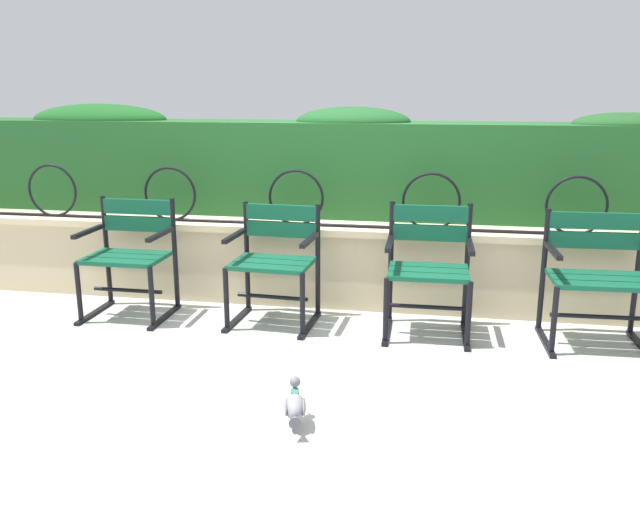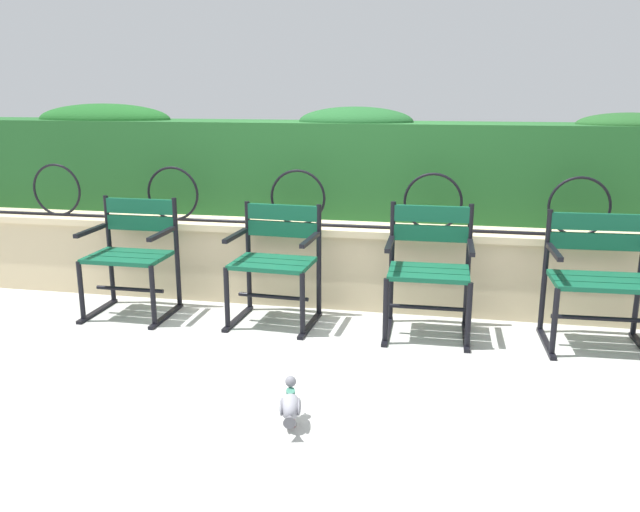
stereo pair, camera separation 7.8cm
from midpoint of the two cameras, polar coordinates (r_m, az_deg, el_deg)
The scene contains 9 objects.
ground_plane at distance 4.32m, azimuth -0.78°, elevation -7.44°, with size 60.00×60.00×0.00m, color #ADADA8.
stone_wall at distance 4.98m, azimuth 0.99°, elevation -0.68°, with size 8.09×0.41×0.61m.
iron_arch_fence at distance 4.85m, azimuth -2.05°, elevation 4.74°, with size 7.53×0.02×0.42m.
hedge_row at distance 5.31m, azimuth 1.26°, elevation 8.01°, with size 7.93×0.57×0.87m.
park_chair_leftmost at distance 4.91m, azimuth -16.67°, elevation 0.26°, with size 0.59×0.52×0.84m.
park_chair_centre_left at distance 4.57m, azimuth -4.42°, elevation -0.26°, with size 0.60×0.55×0.82m.
park_chair_centre_right at distance 4.40m, azimuth 8.95°, elevation -0.86°, with size 0.57×0.53×0.86m.
park_chair_rightmost at distance 4.51m, azimuth 22.57°, elevation -1.41°, with size 0.66×0.55×0.84m.
pigeon_near_chairs at distance 3.25m, azimuth -2.89°, elevation -12.94°, with size 0.14×0.29×0.22m.
Camera 1 is at (0.72, -3.94, 1.60)m, focal length 36.68 mm.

